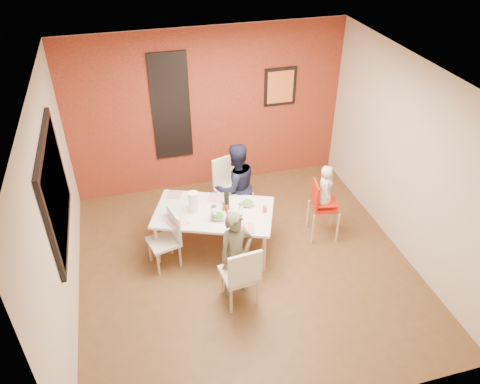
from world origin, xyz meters
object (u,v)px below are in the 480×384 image
object	(u,v)px
chair_left	(168,236)
wine_bottle	(227,201)
dining_table	(214,215)
chair_near	(242,274)
child_near	(236,255)
toddler	(326,186)
paper_towel_roll	(193,202)
chair_far	(230,185)
child_far	(236,186)
high_chair	(322,204)

from	to	relation	value
chair_left	wine_bottle	world-z (taller)	wine_bottle
dining_table	chair_near	bearing A→B (deg)	-85.09
child_near	toddler	distance (m)	1.72
paper_towel_roll	wine_bottle	bearing A→B (deg)	-10.00
chair_near	wine_bottle	world-z (taller)	wine_bottle
chair_near	paper_towel_roll	distance (m)	1.29
chair_near	toddler	world-z (taller)	toddler
chair_near	chair_far	xyz separation A→B (m)	(0.33, 1.86, 0.04)
paper_towel_roll	chair_near	bearing A→B (deg)	-73.58
child_far	wine_bottle	xyz separation A→B (m)	(-0.26, -0.49, 0.12)
chair_near	child_near	xyz separation A→B (m)	(-0.01, 0.24, 0.10)
child_near	paper_towel_roll	world-z (taller)	child_near
child_near	chair_near	bearing A→B (deg)	-101.98
chair_far	wine_bottle	distance (m)	0.81
child_far	toddler	world-z (taller)	child_far
toddler	paper_towel_roll	bearing A→B (deg)	104.37
child_far	wine_bottle	bearing A→B (deg)	49.21
chair_far	paper_towel_roll	bearing A→B (deg)	-153.21
chair_far	child_near	xyz separation A→B (m)	(-0.34, -1.62, 0.06)
dining_table	paper_towel_roll	size ratio (longest dim) A/B	6.10
chair_far	paper_towel_roll	distance (m)	0.98
chair_near	high_chair	distance (m)	1.80
dining_table	wine_bottle	distance (m)	0.28
chair_far	child_near	size ratio (longest dim) A/B	0.81
child_near	toddler	bearing A→B (deg)	12.76
chair_far	dining_table	bearing A→B (deg)	-136.63
chair_far	wine_bottle	bearing A→B (deg)	-124.62
chair_far	child_near	distance (m)	1.65
chair_far	child_far	bearing A→B (deg)	-101.00
dining_table	child_far	distance (m)	0.68
chair_near	toddler	distance (m)	1.85
dining_table	high_chair	bearing A→B (deg)	-3.58
chair_left	high_chair	bearing A→B (deg)	76.01
chair_near	high_chair	xyz separation A→B (m)	(1.48, 1.01, 0.05)
chair_near	wine_bottle	bearing A→B (deg)	-100.74
chair_far	chair_left	size ratio (longest dim) A/B	1.19
dining_table	high_chair	size ratio (longest dim) A/B	1.95
chair_near	paper_towel_roll	world-z (taller)	paper_towel_roll
chair_near	paper_towel_roll	xyz separation A→B (m)	(-0.35, 1.20, 0.31)
dining_table	high_chair	distance (m)	1.58
chair_left	paper_towel_roll	size ratio (longest dim) A/B	2.80
dining_table	child_far	size ratio (longest dim) A/B	1.33
wine_bottle	paper_towel_roll	world-z (taller)	paper_towel_roll
chair_near	toddler	size ratio (longest dim) A/B	1.42
chair_left	child_near	size ratio (longest dim) A/B	0.68
high_chair	child_near	size ratio (longest dim) A/B	0.76
child_far	high_chair	bearing A→B (deg)	139.01
chair_left	paper_towel_roll	xyz separation A→B (m)	(0.40, 0.21, 0.35)
chair_far	child_far	xyz separation A→B (m)	(0.03, -0.25, 0.13)
chair_near	wine_bottle	xyz separation A→B (m)	(0.10, 1.12, 0.30)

